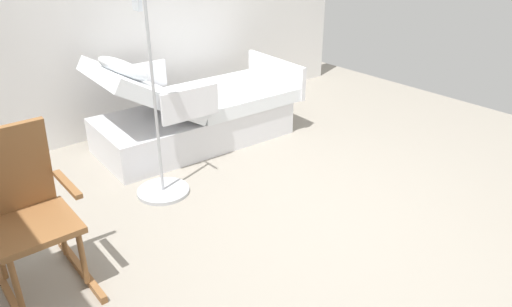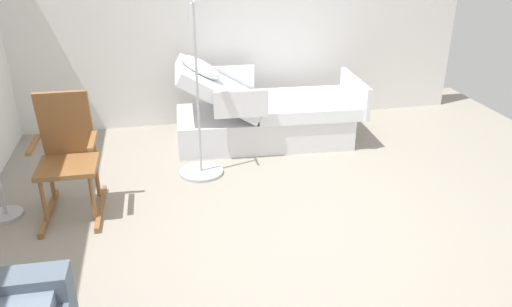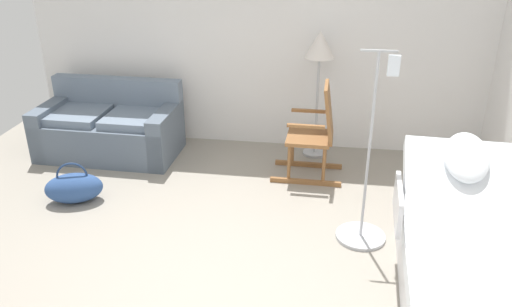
{
  "view_description": "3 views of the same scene",
  "coord_description": "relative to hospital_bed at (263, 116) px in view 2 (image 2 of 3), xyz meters",
  "views": [
    {
      "loc": [
        -2.01,
        2.4,
        2.1
      ],
      "look_at": [
        0.11,
        0.61,
        0.74
      ],
      "focal_mm": 33.94,
      "sensor_mm": 36.0,
      "label": 1
    },
    {
      "loc": [
        -3.35,
        1.1,
        2.27
      ],
      "look_at": [
        0.16,
        0.37,
        0.65
      ],
      "focal_mm": 35.23,
      "sensor_mm": 36.0,
      "label": 2
    },
    {
      "loc": [
        0.85,
        -3.21,
        2.59
      ],
      "look_at": [
        0.29,
        0.53,
        0.84
      ],
      "focal_mm": 35.9,
      "sensor_mm": 36.0,
      "label": 3
    }
  ],
  "objects": [
    {
      "name": "hospital_bed",
      "position": [
        0.0,
        0.0,
        0.0
      ],
      "size": [
        1.09,
        2.11,
        1.08
      ],
      "color": "silver",
      "rests_on": "ground"
    },
    {
      "name": "rocking_chair",
      "position": [
        -1.17,
        1.95,
        0.2
      ],
      "size": [
        0.77,
        0.51,
        1.05
      ],
      "color": "brown",
      "rests_on": "ground"
    },
    {
      "name": "side_wall",
      "position": [
        0.8,
        0.08,
        1.04
      ],
      "size": [
        0.1,
        5.6,
        2.7
      ],
      "primitive_type": "cube",
      "color": "white",
      "rests_on": "ground"
    },
    {
      "name": "ground_plane",
      "position": [
        -1.91,
        0.08,
        -0.31
      ],
      "size": [
        6.75,
        6.75,
        0.0
      ],
      "primitive_type": "plane",
      "color": "gray"
    },
    {
      "name": "iv_pole",
      "position": [
        -0.69,
        0.8,
        -0.06
      ],
      "size": [
        0.44,
        0.44,
        1.69
      ],
      "color": "#B2B5BA",
      "rests_on": "ground"
    }
  ]
}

